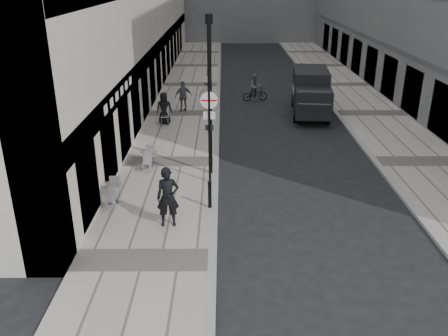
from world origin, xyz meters
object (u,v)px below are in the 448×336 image
(sign_post, at_px, (209,124))
(panel_van, at_px, (311,90))
(walking_man, at_px, (168,197))
(cyclist, at_px, (255,90))
(lamppost, at_px, (210,89))

(sign_post, bearing_deg, panel_van, 60.13)
(walking_man, bearing_deg, cyclist, 69.58)
(walking_man, bearing_deg, panel_van, 55.65)
(sign_post, bearing_deg, cyclist, 78.13)
(lamppost, height_order, panel_van, lamppost)
(lamppost, xyz_separation_m, panel_van, (5.63, 9.17, -2.19))
(walking_man, xyz_separation_m, lamppost, (1.25, 4.35, 2.48))
(walking_man, relative_size, panel_van, 0.36)
(walking_man, bearing_deg, lamppost, 66.58)
(walking_man, distance_m, panel_van, 15.17)
(sign_post, relative_size, cyclist, 2.12)
(sign_post, relative_size, panel_van, 0.68)
(walking_man, distance_m, lamppost, 5.17)
(walking_man, distance_m, cyclist, 17.01)
(cyclist, bearing_deg, panel_van, -58.19)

